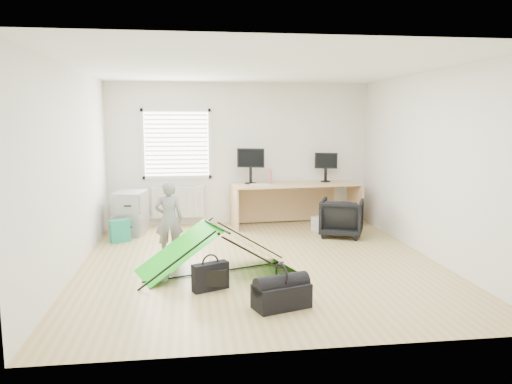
{
  "coord_description": "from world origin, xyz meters",
  "views": [
    {
      "loc": [
        -0.97,
        -6.82,
        2.03
      ],
      "look_at": [
        0.0,
        0.4,
        0.95
      ],
      "focal_mm": 35.0,
      "sensor_mm": 36.0,
      "label": 1
    }
  ],
  "objects": [
    {
      "name": "laptop_bag",
      "position": [
        -0.75,
        -1.08,
        0.17
      ],
      "size": [
        0.46,
        0.3,
        0.33
      ],
      "primitive_type": "cube",
      "rotation": [
        0.0,
        0.0,
        0.42
      ],
      "color": "black",
      "rests_on": "ground"
    },
    {
      "name": "window",
      "position": [
        -1.2,
        2.71,
        1.55
      ],
      "size": [
        1.2,
        0.06,
        1.2
      ],
      "primitive_type": "cube",
      "color": "silver",
      "rests_on": "back_wall"
    },
    {
      "name": "thermos",
      "position": [
        0.55,
        2.51,
        0.94
      ],
      "size": [
        0.09,
        0.09,
        0.26
      ],
      "primitive_type": "cylinder",
      "rotation": [
        0.0,
        0.0,
        0.26
      ],
      "color": "#C26C7A",
      "rests_on": "desk"
    },
    {
      "name": "person",
      "position": [
        -1.28,
        0.47,
        0.56
      ],
      "size": [
        0.41,
        0.27,
        1.13
      ],
      "primitive_type": "imported",
      "rotation": [
        0.0,
        0.0,
        3.15
      ],
      "color": "gray",
      "rests_on": "ground"
    },
    {
      "name": "duffel_bag",
      "position": [
        -0.01,
        -1.75,
        0.13
      ],
      "size": [
        0.67,
        0.48,
        0.26
      ],
      "primitive_type": "cube",
      "rotation": [
        0.0,
        0.0,
        0.32
      ],
      "color": "black",
      "rests_on": "ground"
    },
    {
      "name": "storage_crate",
      "position": [
        1.49,
        1.87,
        0.13
      ],
      "size": [
        0.54,
        0.47,
        0.25
      ],
      "primitive_type": "cube",
      "rotation": [
        0.0,
        0.0,
        0.4
      ],
      "color": "silver",
      "rests_on": "ground"
    },
    {
      "name": "radiator",
      "position": [
        -1.2,
        2.67,
        0.45
      ],
      "size": [
        1.0,
        0.12,
        0.6
      ],
      "primitive_type": "cube",
      "color": "silver",
      "rests_on": "back_wall"
    },
    {
      "name": "desk",
      "position": [
        1.01,
        2.32,
        0.4
      ],
      "size": [
        2.42,
        0.97,
        0.81
      ],
      "primitive_type": "cube",
      "rotation": [
        0.0,
        0.0,
        0.09
      ],
      "color": "tan",
      "rests_on": "ground"
    },
    {
      "name": "office_chair",
      "position": [
        1.63,
        1.38,
        0.33
      ],
      "size": [
        0.92,
        0.93,
        0.65
      ],
      "primitive_type": "imported",
      "rotation": [
        0.0,
        0.0,
        2.74
      ],
      "color": "black",
      "rests_on": "ground"
    },
    {
      "name": "filing_cabinet",
      "position": [
        -2.02,
        2.04,
        0.38
      ],
      "size": [
        0.6,
        0.73,
        0.76
      ],
      "primitive_type": "cube",
      "rotation": [
        0.0,
        0.0,
        -0.19
      ],
      "color": "#95979A",
      "rests_on": "ground"
    },
    {
      "name": "tote_bag",
      "position": [
        -2.13,
        1.46,
        0.19
      ],
      "size": [
        0.35,
        0.26,
        0.38
      ],
      "primitive_type": "cube",
      "rotation": [
        0.0,
        0.0,
        0.43
      ],
      "color": "#1D8B6C",
      "rests_on": "ground"
    },
    {
      "name": "monitor_left",
      "position": [
        0.17,
        2.43,
        1.05
      ],
      "size": [
        0.52,
        0.26,
        0.49
      ],
      "primitive_type": "cube",
      "rotation": [
        0.0,
        0.0,
        -0.31
      ],
      "color": "black",
      "rests_on": "desk"
    },
    {
      "name": "ground",
      "position": [
        0.0,
        0.0,
        0.0
      ],
      "size": [
        5.5,
        5.5,
        0.0
      ],
      "primitive_type": "plane",
      "color": "tan",
      "rests_on": "ground"
    },
    {
      "name": "white_box",
      "position": [
        -1.32,
        -0.64,
        0.05
      ],
      "size": [
        0.14,
        0.14,
        0.11
      ],
      "primitive_type": "cube",
      "rotation": [
        0.0,
        0.0,
        -0.43
      ],
      "color": "silver",
      "rests_on": "ground"
    },
    {
      "name": "kite",
      "position": [
        -0.63,
        -0.41,
        0.31
      ],
      "size": [
        2.19,
        1.47,
        0.62
      ],
      "primitive_type": null,
      "rotation": [
        0.0,
        0.0,
        0.32
      ],
      "color": "#15C712",
      "rests_on": "ground"
    },
    {
      "name": "keyboard",
      "position": [
        0.33,
        2.24,
        0.82
      ],
      "size": [
        0.41,
        0.25,
        0.02
      ],
      "primitive_type": "cube",
      "rotation": [
        0.0,
        0.0,
        -0.33
      ],
      "color": "beige",
      "rests_on": "desk"
    },
    {
      "name": "monitor_right",
      "position": [
        1.65,
        2.52,
        1.01
      ],
      "size": [
        0.44,
        0.22,
        0.41
      ],
      "primitive_type": "cube",
      "rotation": [
        0.0,
        0.0,
        -0.31
      ],
      "color": "black",
      "rests_on": "desk"
    },
    {
      "name": "back_wall",
      "position": [
        0.0,
        2.75,
        1.35
      ],
      "size": [
        5.0,
        0.02,
        2.7
      ],
      "primitive_type": "cube",
      "color": "silver",
      "rests_on": "ground"
    }
  ]
}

